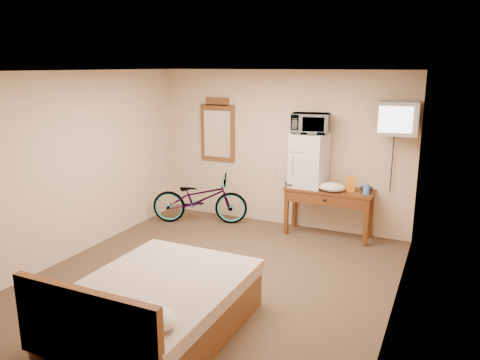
{
  "coord_description": "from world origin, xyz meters",
  "views": [
    {
      "loc": [
        2.53,
        -4.72,
        2.56
      ],
      "look_at": [
        0.09,
        0.56,
        1.13
      ],
      "focal_mm": 35.0,
      "sensor_mm": 36.0,
      "label": 1
    }
  ],
  "objects": [
    {
      "name": "microwave",
      "position": [
        0.56,
        2.05,
        1.72
      ],
      "size": [
        0.61,
        0.47,
        0.3
      ],
      "primitive_type": "imported",
      "rotation": [
        0.0,
        0.0,
        0.19
      ],
      "color": "silver",
      "rests_on": "mini_fridge"
    },
    {
      "name": "cloth_cream",
      "position": [
        0.95,
        1.91,
        0.81
      ],
      "size": [
        0.41,
        0.31,
        0.13
      ],
      "primitive_type": "ellipsoid",
      "color": "white",
      "rests_on": "desk"
    },
    {
      "name": "mini_fridge",
      "position": [
        0.56,
        2.05,
        1.16
      ],
      "size": [
        0.54,
        0.52,
        0.82
      ],
      "color": "silver",
      "rests_on": "desk"
    },
    {
      "name": "cloth_dark_a",
      "position": [
        0.34,
        1.91,
        0.79
      ],
      "size": [
        0.24,
        0.18,
        0.09
      ],
      "primitive_type": "ellipsoid",
      "color": "black",
      "rests_on": "desk"
    },
    {
      "name": "cloth_dark_b",
      "position": [
        1.43,
        2.11,
        0.79
      ],
      "size": [
        0.19,
        0.16,
        0.09
      ],
      "primitive_type": "ellipsoid",
      "color": "black",
      "rests_on": "desk"
    },
    {
      "name": "room",
      "position": [
        -0.0,
        0.0,
        1.25
      ],
      "size": [
        4.6,
        4.64,
        2.5
      ],
      "color": "#3C271E",
      "rests_on": "ground"
    },
    {
      "name": "blue_cup",
      "position": [
        1.45,
        1.95,
        0.83
      ],
      "size": [
        0.09,
        0.09,
        0.15
      ],
      "primitive_type": "cylinder",
      "color": "#3E85D6",
      "rests_on": "desk"
    },
    {
      "name": "wall_mirror",
      "position": [
        -1.12,
        2.27,
        1.49
      ],
      "size": [
        0.63,
        0.04,
        1.07
      ],
      "color": "brown",
      "rests_on": "room"
    },
    {
      "name": "crt_television",
      "position": [
        1.79,
        2.02,
        1.86
      ],
      "size": [
        0.58,
        0.63,
        0.46
      ],
      "color": "black",
      "rests_on": "room"
    },
    {
      "name": "bed",
      "position": [
        0.06,
        -1.38,
        0.3
      ],
      "size": [
        1.46,
        1.97,
        0.9
      ],
      "color": "brown",
      "rests_on": "floor"
    },
    {
      "name": "snack_bag",
      "position": [
        1.21,
        1.99,
        0.87
      ],
      "size": [
        0.13,
        0.1,
        0.23
      ],
      "primitive_type": "cube",
      "rotation": [
        0.0,
        0.0,
        0.36
      ],
      "color": "orange",
      "rests_on": "desk"
    },
    {
      "name": "desk",
      "position": [
        0.89,
        2.0,
        0.63
      ],
      "size": [
        1.32,
        0.52,
        0.75
      ],
      "color": "brown",
      "rests_on": "floor"
    },
    {
      "name": "bicycle",
      "position": [
        -1.2,
        1.76,
        0.41
      ],
      "size": [
        1.67,
        1.08,
        0.83
      ],
      "primitive_type": "imported",
      "rotation": [
        0.0,
        0.0,
        1.94
      ],
      "color": "black",
      "rests_on": "floor"
    }
  ]
}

